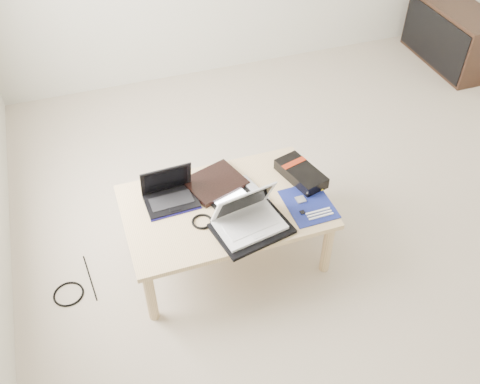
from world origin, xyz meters
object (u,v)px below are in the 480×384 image
object	(u,v)px
coffee_table	(225,211)
media_cabinet	(453,35)
netbook	(170,194)
white_laptop	(248,217)
gpu_box	(301,174)

from	to	relation	value
coffee_table	media_cabinet	xyz separation A→B (m)	(2.56, 1.49, -0.10)
netbook	white_laptop	world-z (taller)	white_laptop
media_cabinet	gpu_box	distance (m)	2.52
coffee_table	netbook	distance (m)	0.32
coffee_table	netbook	world-z (taller)	netbook
white_laptop	media_cabinet	bearing A→B (deg)	33.96
media_cabinet	netbook	size ratio (longest dim) A/B	3.11
white_laptop	gpu_box	bearing A→B (deg)	31.70
netbook	gpu_box	world-z (taller)	netbook
coffee_table	gpu_box	bearing A→B (deg)	7.96
media_cabinet	netbook	bearing A→B (deg)	-154.38
white_laptop	gpu_box	size ratio (longest dim) A/B	1.09
netbook	white_laptop	bearing A→B (deg)	-43.64
coffee_table	netbook	bearing A→B (deg)	153.88
netbook	gpu_box	xyz separation A→B (m)	(0.75, -0.07, -0.01)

